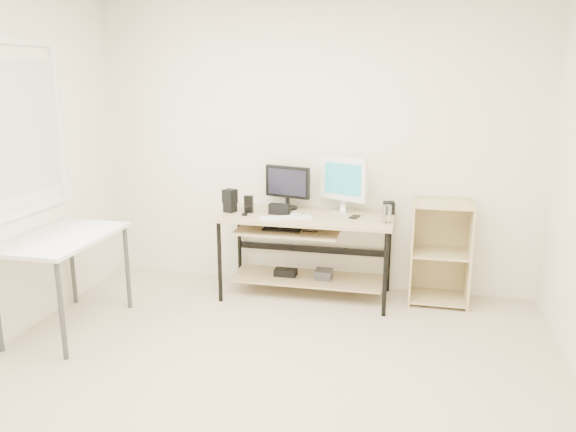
{
  "coord_description": "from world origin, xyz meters",
  "views": [
    {
      "loc": [
        0.89,
        -3.0,
        1.93
      ],
      "look_at": [
        -0.09,
        1.3,
        0.83
      ],
      "focal_mm": 35.0,
      "sensor_mm": 36.0,
      "label": 1
    }
  ],
  "objects_px": {
    "audio_controller": "(249,204)",
    "shelf_unit": "(440,251)",
    "side_table": "(64,246)",
    "black_monitor": "(288,185)",
    "white_imac": "(343,180)",
    "desk": "(304,238)"
  },
  "relations": [
    {
      "from": "desk",
      "to": "side_table",
      "type": "relative_size",
      "value": 1.5
    },
    {
      "from": "black_monitor",
      "to": "white_imac",
      "type": "relative_size",
      "value": 0.86
    },
    {
      "from": "desk",
      "to": "white_imac",
      "type": "bearing_deg",
      "value": 32.29
    },
    {
      "from": "side_table",
      "to": "black_monitor",
      "type": "bearing_deg",
      "value": 40.59
    },
    {
      "from": "side_table",
      "to": "white_imac",
      "type": "distance_m",
      "value": 2.36
    },
    {
      "from": "audio_controller",
      "to": "desk",
      "type": "bearing_deg",
      "value": -2.16
    },
    {
      "from": "desk",
      "to": "white_imac",
      "type": "distance_m",
      "value": 0.62
    },
    {
      "from": "black_monitor",
      "to": "shelf_unit",
      "type": "bearing_deg",
      "value": 13.46
    },
    {
      "from": "desk",
      "to": "audio_controller",
      "type": "height_order",
      "value": "audio_controller"
    },
    {
      "from": "side_table",
      "to": "shelf_unit",
      "type": "relative_size",
      "value": 1.11
    },
    {
      "from": "white_imac",
      "to": "audio_controller",
      "type": "relative_size",
      "value": 3.15
    },
    {
      "from": "shelf_unit",
      "to": "audio_controller",
      "type": "relative_size",
      "value": 5.75
    },
    {
      "from": "audio_controller",
      "to": "black_monitor",
      "type": "bearing_deg",
      "value": 31.0
    },
    {
      "from": "audio_controller",
      "to": "white_imac",
      "type": "bearing_deg",
      "value": 10.35
    },
    {
      "from": "side_table",
      "to": "black_monitor",
      "type": "relative_size",
      "value": 2.34
    },
    {
      "from": "black_monitor",
      "to": "audio_controller",
      "type": "height_order",
      "value": "black_monitor"
    },
    {
      "from": "black_monitor",
      "to": "white_imac",
      "type": "xyz_separation_m",
      "value": [
        0.5,
        0.0,
        0.06
      ]
    },
    {
      "from": "desk",
      "to": "side_table",
      "type": "distance_m",
      "value": 1.97
    },
    {
      "from": "shelf_unit",
      "to": "black_monitor",
      "type": "height_order",
      "value": "black_monitor"
    },
    {
      "from": "shelf_unit",
      "to": "side_table",
      "type": "bearing_deg",
      "value": -156.67
    },
    {
      "from": "audio_controller",
      "to": "shelf_unit",
      "type": "bearing_deg",
      "value": 1.17
    },
    {
      "from": "side_table",
      "to": "white_imac",
      "type": "relative_size",
      "value": 2.03
    }
  ]
}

